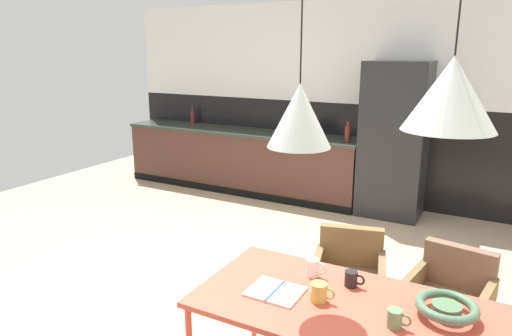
% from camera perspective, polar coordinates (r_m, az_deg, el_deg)
% --- Properties ---
extents(ground_plane, '(9.08, 9.08, 0.00)m').
position_cam_1_polar(ground_plane, '(3.98, -2.15, -15.86)').
color(ground_plane, tan).
extents(back_wall_splashback_dark, '(6.99, 0.12, 1.31)m').
position_cam_1_polar(back_wall_splashback_dark, '(6.38, 11.83, 1.94)').
color(back_wall_splashback_dark, black).
rests_on(back_wall_splashback_dark, ground).
extents(back_wall_panel_upper, '(6.99, 0.12, 1.31)m').
position_cam_1_polar(back_wall_panel_upper, '(6.24, 12.47, 13.80)').
color(back_wall_panel_upper, white).
rests_on(back_wall_panel_upper, back_wall_splashback_dark).
extents(kitchen_counter, '(3.59, 0.63, 0.88)m').
position_cam_1_polar(kitchen_counter, '(6.72, -2.01, 0.98)').
color(kitchen_counter, '#482C23').
rests_on(kitchen_counter, ground).
extents(refrigerator_column, '(0.75, 0.60, 1.88)m').
position_cam_1_polar(refrigerator_column, '(5.84, 16.69, 3.31)').
color(refrigerator_column, '#232326').
rests_on(refrigerator_column, ground).
extents(dining_table, '(1.68, 0.81, 0.73)m').
position_cam_1_polar(dining_table, '(2.54, 12.30, -17.34)').
color(dining_table, '#E0503C').
rests_on(dining_table, ground).
extents(armchair_near_window, '(0.58, 0.57, 0.76)m').
position_cam_1_polar(armchair_near_window, '(3.44, 11.48, -11.81)').
color(armchair_near_window, brown).
rests_on(armchair_near_window, ground).
extents(armchair_head_of_table, '(0.55, 0.54, 0.75)m').
position_cam_1_polar(armchair_head_of_table, '(3.35, 23.07, -13.52)').
color(armchair_head_of_table, brown).
rests_on(armchair_head_of_table, ground).
extents(fruit_bowl, '(0.30, 0.30, 0.08)m').
position_cam_1_polar(fruit_bowl, '(2.54, 22.51, -15.64)').
color(fruit_bowl, '#4C704C').
rests_on(fruit_bowl, dining_table).
extents(open_book, '(0.28, 0.24, 0.02)m').
position_cam_1_polar(open_book, '(2.59, 2.40, -15.01)').
color(open_book, white).
rests_on(open_book, dining_table).
extents(mug_glass_clear, '(0.13, 0.09, 0.10)m').
position_cam_1_polar(mug_glass_clear, '(2.52, 7.83, -14.95)').
color(mug_glass_clear, gold).
rests_on(mug_glass_clear, dining_table).
extents(mug_white_ceramic, '(0.11, 0.07, 0.09)m').
position_cam_1_polar(mug_white_ceramic, '(2.69, 11.75, -13.26)').
color(mug_white_ceramic, black).
rests_on(mug_white_ceramic, dining_table).
extents(mug_short_terracotta, '(0.12, 0.07, 0.10)m').
position_cam_1_polar(mug_short_terracotta, '(2.75, 7.10, -12.13)').
color(mug_short_terracotta, white).
rests_on(mug_short_terracotta, dining_table).
extents(mug_wide_latte, '(0.11, 0.07, 0.09)m').
position_cam_1_polar(mug_wide_latte, '(2.39, 16.86, -17.39)').
color(mug_wide_latte, '#5B8456').
rests_on(mug_wide_latte, dining_table).
extents(cooking_pot, '(0.26, 0.26, 0.17)m').
position_cam_1_polar(cooking_pot, '(6.06, 6.43, 4.38)').
color(cooking_pot, black).
rests_on(cooking_pot, kitchen_counter).
extents(bottle_spice_small, '(0.07, 0.07, 0.26)m').
position_cam_1_polar(bottle_spice_small, '(5.85, 11.25, 4.19)').
color(bottle_spice_small, maroon).
rests_on(bottle_spice_small, kitchen_counter).
extents(bottle_wine_green, '(0.07, 0.07, 0.27)m').
position_cam_1_polar(bottle_wine_green, '(7.31, -7.84, 6.30)').
color(bottle_wine_green, maroon).
rests_on(bottle_wine_green, kitchen_counter).
extents(pendant_lamp_over_table_near, '(0.32, 0.32, 1.04)m').
position_cam_1_polar(pendant_lamp_over_table_near, '(2.28, 5.40, 6.47)').
color(pendant_lamp_over_table_near, black).
extents(pendant_lamp_over_table_far, '(0.40, 0.40, 0.91)m').
position_cam_1_polar(pendant_lamp_over_table_far, '(2.15, 22.95, 8.43)').
color(pendant_lamp_over_table_far, black).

